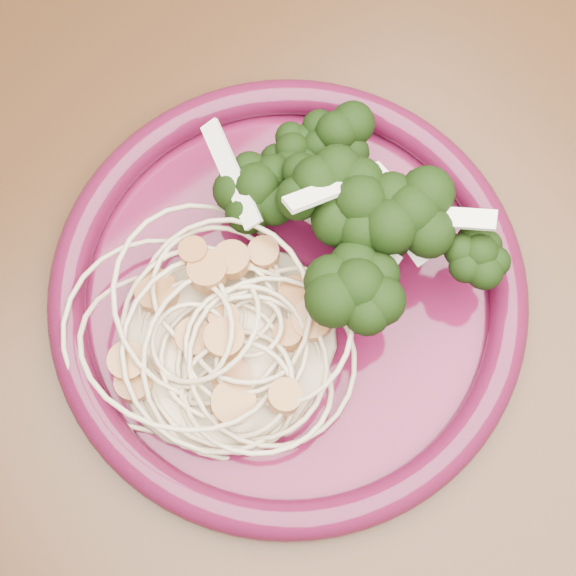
% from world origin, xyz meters
% --- Properties ---
extents(dining_table, '(1.20, 0.80, 0.75)m').
position_xyz_m(dining_table, '(0.00, 0.00, 0.65)').
color(dining_table, '#472814').
rests_on(dining_table, ground).
extents(dinner_plate, '(0.32, 0.32, 0.03)m').
position_xyz_m(dinner_plate, '(-0.01, -0.08, 0.76)').
color(dinner_plate, '#550D28').
rests_on(dinner_plate, dining_table).
extents(spaghetti_pile, '(0.15, 0.13, 0.03)m').
position_xyz_m(spaghetti_pile, '(-0.06, -0.08, 0.77)').
color(spaghetti_pile, '#CCB992').
rests_on(spaghetti_pile, dinner_plate).
extents(scallop_cluster, '(0.13, 0.13, 0.04)m').
position_xyz_m(scallop_cluster, '(-0.06, -0.08, 0.81)').
color(scallop_cluster, '#B97A41').
rests_on(scallop_cluster, spaghetti_pile).
extents(broccoli_pile, '(0.12, 0.18, 0.06)m').
position_xyz_m(broccoli_pile, '(0.05, -0.08, 0.79)').
color(broccoli_pile, black).
rests_on(broccoli_pile, dinner_plate).
extents(onion_garnish, '(0.08, 0.12, 0.06)m').
position_xyz_m(onion_garnish, '(0.05, -0.08, 0.82)').
color(onion_garnish, white).
rests_on(onion_garnish, broccoli_pile).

